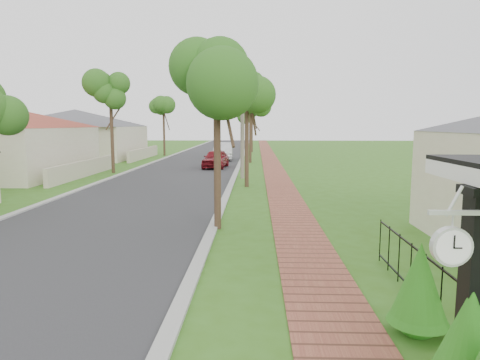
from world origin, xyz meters
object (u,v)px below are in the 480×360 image
(station_clock, at_px, (452,244))
(near_tree, at_px, (217,81))
(parked_car_white, at_px, (223,152))
(porch_post, at_px, (475,303))
(utility_pole, at_px, (242,117))
(parked_car_red, at_px, (216,159))

(station_clock, bearing_deg, near_tree, 111.20)
(parked_car_white, height_order, station_clock, station_clock)
(porch_post, bearing_deg, utility_pole, 99.41)
(station_clock, bearing_deg, utility_pole, 97.90)
(utility_pole, distance_m, station_clock, 21.11)
(porch_post, xyz_separation_m, near_tree, (-3.75, 8.00, 3.36))
(parked_car_red, distance_m, near_tree, 18.97)
(parked_car_white, relative_size, near_tree, 0.83)
(porch_post, relative_size, station_clock, 3.55)
(parked_car_white, bearing_deg, near_tree, -88.60)
(parked_car_red, height_order, station_clock, station_clock)
(near_tree, distance_m, utility_pole, 12.48)
(parked_car_red, height_order, parked_car_white, parked_car_white)
(porch_post, bearing_deg, parked_car_red, 101.83)
(utility_pole, bearing_deg, station_clock, -82.10)
(parked_car_red, distance_m, parked_car_white, 7.06)
(utility_pole, bearing_deg, near_tree, -91.68)
(porch_post, relative_size, parked_car_white, 0.54)
(near_tree, distance_m, station_clock, 9.36)
(porch_post, height_order, near_tree, near_tree)
(porch_post, xyz_separation_m, utility_pole, (-3.39, 20.44, 2.49))
(parked_car_white, xyz_separation_m, near_tree, (1.80, -25.56, 3.71))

